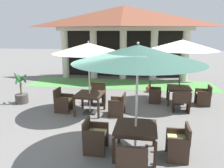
{
  "coord_description": "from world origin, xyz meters",
  "views": [
    {
      "loc": [
        1.15,
        -5.47,
        2.98
      ],
      "look_at": [
        0.09,
        2.4,
        1.05
      ],
      "focal_mm": 35.15,
      "sensor_mm": 36.0,
      "label": 1
    }
  ],
  "objects": [
    {
      "name": "patio_umbrella_near_foreground",
      "position": [
        -0.69,
        2.04,
        2.38
      ],
      "size": [
        2.53,
        2.53,
        2.63
      ],
      "color": "#2D2D2D",
      "rests_on": "ground"
    },
    {
      "name": "patio_chair_near_foreground_east",
      "position": [
        0.36,
        1.97,
        0.38
      ],
      "size": [
        0.59,
        0.58,
        0.82
      ],
      "rotation": [
        0.0,
        0.0,
        1.5
      ],
      "color": "#38281E",
      "rests_on": "ground"
    },
    {
      "name": "patio_chair_mid_right_west",
      "position": [
        0.04,
        -0.53,
        0.41
      ],
      "size": [
        0.56,
        0.61,
        0.82
      ],
      "rotation": [
        0.0,
        0.0,
        -1.6
      ],
      "color": "#38281E",
      "rests_on": "ground"
    },
    {
      "name": "patio_chair_mid_right_east",
      "position": [
        2.09,
        -0.59,
        0.41
      ],
      "size": [
        0.51,
        0.6,
        0.84
      ],
      "rotation": [
        0.0,
        0.0,
        1.54
      ],
      "color": "#38281E",
      "rests_on": "ground"
    },
    {
      "name": "patio_chair_near_foreground_north",
      "position": [
        -0.62,
        3.09,
        0.4
      ],
      "size": [
        0.66,
        0.53,
        0.89
      ],
      "rotation": [
        0.0,
        0.0,
        -3.21
      ],
      "color": "#38281E",
      "rests_on": "ground"
    },
    {
      "name": "patio_chair_mid_left_west",
      "position": [
        1.73,
        3.66,
        0.39
      ],
      "size": [
        0.54,
        0.62,
        0.85
      ],
      "rotation": [
        0.0,
        0.0,
        -1.63
      ],
      "color": "#38281E",
      "rests_on": "ground"
    },
    {
      "name": "patio_chair_near_foreground_west",
      "position": [
        -1.74,
        2.11,
        0.39
      ],
      "size": [
        0.61,
        0.63,
        0.87
      ],
      "rotation": [
        0.0,
        0.0,
        -1.64
      ],
      "color": "#38281E",
      "rests_on": "ground"
    },
    {
      "name": "potted_palm_left_edge",
      "position": [
        -3.81,
        2.79,
        0.34
      ],
      "size": [
        0.52,
        0.52,
        1.35
      ],
      "color": "#47423D",
      "rests_on": "ground"
    },
    {
      "name": "patio_chair_mid_left_east",
      "position": [
        3.72,
        3.55,
        0.39
      ],
      "size": [
        0.57,
        0.58,
        0.82
      ],
      "rotation": [
        0.0,
        0.0,
        1.52
      ],
      "color": "#38281E",
      "rests_on": "ground"
    },
    {
      "name": "terracotta_urn",
      "position": [
        1.55,
        5.25,
        0.15
      ],
      "size": [
        0.29,
        0.29,
        0.38
      ],
      "color": "brown",
      "rests_on": "ground"
    },
    {
      "name": "patio_chair_mid_left_south",
      "position": [
        2.67,
        2.61,
        0.42
      ],
      "size": [
        0.64,
        0.54,
        0.84
      ],
      "rotation": [
        0.0,
        0.0,
        -0.05
      ],
      "color": "#38281E",
      "rests_on": "ground"
    },
    {
      "name": "patio_table_mid_left",
      "position": [
        2.73,
        3.6,
        0.62
      ],
      "size": [
        0.97,
        0.97,
        0.71
      ],
      "rotation": [
        0.0,
        0.0,
        -0.05
      ],
      "color": "#38281E",
      "rests_on": "ground"
    },
    {
      "name": "lawn_strip",
      "position": [
        0.0,
        6.73,
        0.0
      ],
      "size": [
        10.52,
        2.48,
        0.01
      ],
      "primitive_type": "cube",
      "color": "#519347",
      "rests_on": "ground"
    },
    {
      "name": "patio_chair_mid_right_south",
      "position": [
        1.03,
        -1.58,
        0.42
      ],
      "size": [
        0.62,
        0.56,
        0.88
      ],
      "rotation": [
        0.0,
        0.0,
        -0.03
      ],
      "color": "#38281E",
      "rests_on": "ground"
    },
    {
      "name": "patio_table_mid_right",
      "position": [
        1.06,
        -0.56,
        0.65
      ],
      "size": [
        1.03,
        1.03,
        0.75
      ],
      "rotation": [
        0.0,
        0.0,
        -0.03
      ],
      "color": "#38281E",
      "rests_on": "ground"
    },
    {
      "name": "patio_umbrella_mid_left",
      "position": [
        2.73,
        3.6,
        2.42
      ],
      "size": [
        2.79,
        2.79,
        2.7
      ],
      "color": "#2D2D2D",
      "rests_on": "ground"
    },
    {
      "name": "patio_umbrella_mid_right",
      "position": [
        1.06,
        -0.56,
        2.47
      ],
      "size": [
        2.96,
        2.96,
        2.74
      ],
      "color": "#2D2D2D",
      "rests_on": "ground"
    },
    {
      "name": "ground_plane",
      "position": [
        0.0,
        0.0,
        0.0
      ],
      "size": [
        60.0,
        60.0,
        0.0
      ],
      "primitive_type": "plane",
      "color": "slate"
    },
    {
      "name": "patio_table_near_foreground",
      "position": [
        -0.69,
        2.04,
        0.66
      ],
      "size": [
        1.02,
        1.02,
        0.76
      ],
      "rotation": [
        0.0,
        0.0,
        -0.07
      ],
      "color": "#38281E",
      "rests_on": "ground"
    },
    {
      "name": "background_pavilion",
      "position": [
        0.0,
        8.3,
        3.38
      ],
      "size": [
        8.72,
        2.69,
        4.44
      ],
      "color": "beige",
      "rests_on": "ground"
    }
  ]
}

